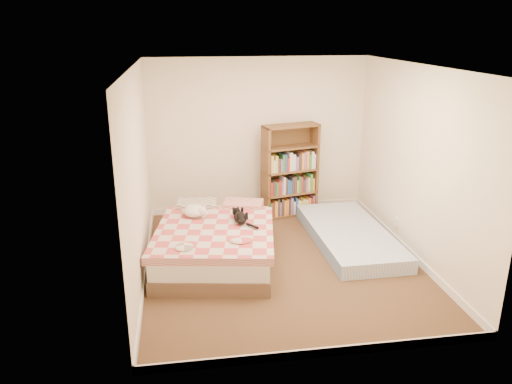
{
  "coord_description": "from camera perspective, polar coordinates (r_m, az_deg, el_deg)",
  "views": [
    {
      "loc": [
        -1.23,
        -5.79,
        2.95
      ],
      "look_at": [
        -0.29,
        0.3,
        0.89
      ],
      "focal_mm": 35.0,
      "sensor_mm": 36.0,
      "label": 1
    }
  ],
  "objects": [
    {
      "name": "black_cat",
      "position": [
        6.6,
        -1.82,
        -2.84
      ],
      "size": [
        0.23,
        0.62,
        0.14
      ],
      "rotation": [
        0.0,
        0.0,
        0.14
      ],
      "color": "black",
      "rests_on": "bed"
    },
    {
      "name": "white_dog",
      "position": [
        6.8,
        -6.98,
        -2.16
      ],
      "size": [
        0.33,
        0.35,
        0.16
      ],
      "rotation": [
        0.0,
        0.0,
        0.1
      ],
      "color": "silver",
      "rests_on": "bed"
    },
    {
      "name": "floor_mattress",
      "position": [
        7.27,
        10.61,
        -4.91
      ],
      "size": [
        1.03,
        2.22,
        0.2
      ],
      "primitive_type": "cube",
      "rotation": [
        0.0,
        0.0,
        0.02
      ],
      "color": "#7498C2",
      "rests_on": "room"
    },
    {
      "name": "bookshelf",
      "position": [
        8.07,
        3.85,
        1.17
      ],
      "size": [
        0.96,
        0.51,
        1.49
      ],
      "rotation": [
        0.0,
        0.0,
        0.24
      ],
      "color": "brown",
      "rests_on": "room"
    },
    {
      "name": "room",
      "position": [
        6.17,
        3.13,
        1.99
      ],
      "size": [
        3.51,
        4.01,
        2.51
      ],
      "color": "#43331C",
      "rests_on": "ground"
    },
    {
      "name": "bed",
      "position": [
        6.63,
        -4.62,
        -5.59
      ],
      "size": [
        1.74,
        2.22,
        0.54
      ],
      "rotation": [
        0.0,
        0.0,
        -0.16
      ],
      "color": "brown",
      "rests_on": "room"
    }
  ]
}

